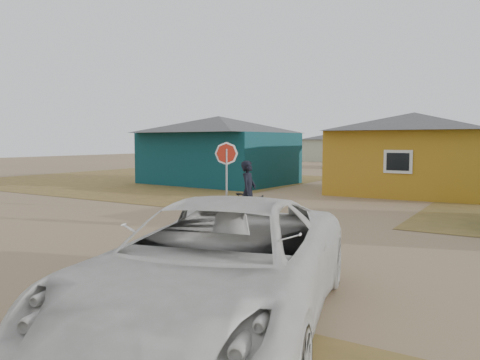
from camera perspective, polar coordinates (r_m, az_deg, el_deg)
name	(u,v)px	position (r m, az deg, el deg)	size (l,w,h in m)	color
ground	(197,239)	(12.27, -5.28, -7.18)	(120.00, 120.00, 0.00)	#8E7252
grass_nw	(145,180)	(31.10, -11.53, 0.03)	(20.00, 18.00, 0.00)	olive
house_teal	(219,149)	(27.94, -2.62, 3.80)	(8.93, 7.08, 4.00)	#0A3137
house_yellow	(413,152)	(24.06, 20.35, 3.22)	(7.72, 6.76, 3.90)	#AF7A1A
house_pale_west	(363,148)	(45.55, 14.80, 3.79)	(7.04, 6.15, 3.60)	#ACB49B
house_pale_north	(329,147)	(59.51, 10.77, 3.97)	(6.28, 5.81, 3.40)	#ACB49B
stop_sign	(226,161)	(16.57, -1.66, 2.36)	(0.81, 0.20, 2.50)	gray
cyclist	(248,205)	(13.33, 1.03, -3.05)	(1.82, 0.84, 1.98)	black
vehicle	(219,266)	(6.39, -2.57, -10.42)	(2.88, 6.24, 1.73)	silver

